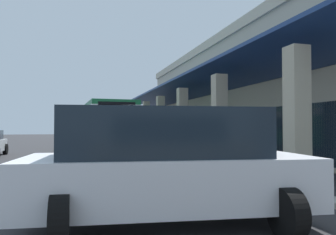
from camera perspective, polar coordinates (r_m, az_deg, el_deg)
ground at (r=22.50m, az=13.08°, el=-5.82°), size 120.00×120.00×0.00m
curb_strip at (r=21.98m, az=-1.32°, el=-5.80°), size 38.04×0.50×0.12m
plaza_building at (r=26.08m, az=19.72°, el=3.36°), size 32.00×15.55×7.77m
transit_bus at (r=22.84m, az=-11.07°, el=-1.12°), size 11.33×3.21×3.34m
parked_suv_white at (r=5.73m, az=-0.24°, el=-8.09°), size 3.06×4.99×1.97m
pedestrian at (r=11.10m, az=-14.66°, el=-5.42°), size 0.61×0.46×1.64m
potted_palm at (r=30.74m, az=-3.34°, el=-3.34°), size 1.81×1.82×2.89m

